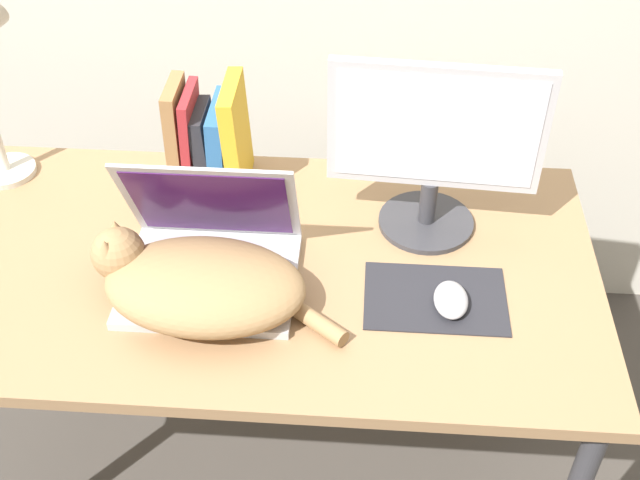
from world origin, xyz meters
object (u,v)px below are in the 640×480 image
Objects in this scene: laptop at (210,256)px; external_monitor at (435,146)px; cat at (197,283)px; computer_mouse at (451,300)px; book_row at (211,140)px.

laptop is 0.49m from external_monitor.
cat is 1.17× the size of external_monitor.
cat is at bearing -96.04° from laptop.
computer_mouse is (0.47, -0.05, -0.03)m from laptop.
book_row is (-0.04, 0.39, 0.05)m from cat.
computer_mouse is at bearing -6.55° from laptop.
laptop reaches higher than computer_mouse.
external_monitor is at bearing 23.63° from laptop.
cat is (-0.01, -0.08, 0.01)m from laptop.
external_monitor is (0.44, 0.27, 0.14)m from cat.
computer_mouse is at bearing 3.73° from cat.
external_monitor reaches higher than computer_mouse.
computer_mouse is (0.04, -0.24, -0.19)m from external_monitor.
laptop is at bearing -81.21° from book_row.
laptop is at bearing 173.45° from computer_mouse.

